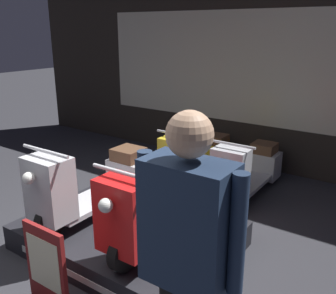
{
  "coord_description": "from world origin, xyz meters",
  "views": [
    {
      "loc": [
        2.52,
        -1.49,
        2.13
      ],
      "look_at": [
        0.12,
        1.97,
        0.79
      ],
      "focal_mm": 40.0,
      "sensor_mm": 36.0,
      "label": 1
    }
  ],
  "objects": [
    {
      "name": "scooter_backrow_1",
      "position": [
        0.76,
        2.9,
        0.34
      ],
      "size": [
        0.6,
        1.56,
        0.85
      ],
      "color": "black",
      "rests_on": "ground_plane"
    },
    {
      "name": "price_sign_board",
      "position": [
        0.34,
        0.0,
        0.36
      ],
      "size": [
        0.44,
        0.04,
        0.72
      ],
      "color": "maroon",
      "rests_on": "ground_plane"
    },
    {
      "name": "person_right_browsing",
      "position": [
        1.65,
        -0.06,
        1.07
      ],
      "size": [
        0.62,
        0.26,
        1.78
      ],
      "color": "black",
      "rests_on": "ground_plane"
    },
    {
      "name": "scooter_display_right",
      "position": [
        0.75,
        1.0,
        0.6
      ],
      "size": [
        0.6,
        1.56,
        0.85
      ],
      "color": "black",
      "rests_on": "display_platform"
    },
    {
      "name": "display_platform",
      "position": [
        0.3,
        1.03,
        0.13
      ],
      "size": [
        2.01,
        1.5,
        0.26
      ],
      "color": "black",
      "rests_on": "ground_plane"
    },
    {
      "name": "scooter_backrow_0",
      "position": [
        -0.01,
        2.9,
        0.34
      ],
      "size": [
        0.6,
        1.56,
        0.85
      ],
      "color": "black",
      "rests_on": "ground_plane"
    },
    {
      "name": "shop_wall_back",
      "position": [
        0.0,
        3.98,
        1.6
      ],
      "size": [
        8.6,
        0.09,
        3.2
      ],
      "color": "#28231E",
      "rests_on": "ground_plane"
    },
    {
      "name": "scooter_display_left",
      "position": [
        -0.16,
        1.0,
        0.6
      ],
      "size": [
        0.6,
        1.56,
        0.85
      ],
      "color": "black",
      "rests_on": "display_platform"
    },
    {
      "name": "ground_plane",
      "position": [
        0.0,
        0.0,
        0.0
      ],
      "size": [
        30.0,
        30.0,
        0.0
      ],
      "primitive_type": "plane",
      "color": "#2D2D33"
    }
  ]
}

